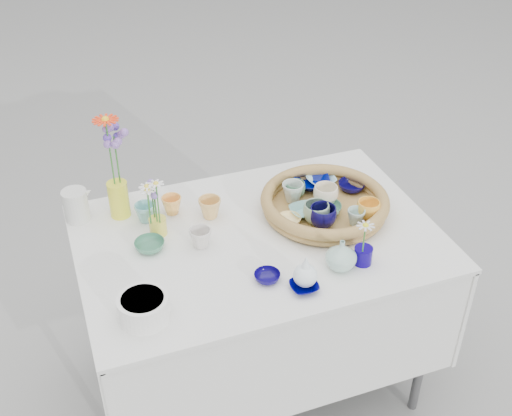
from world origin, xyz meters
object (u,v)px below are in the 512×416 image
object	(u,v)px
display_table	(258,380)
bud_vase_seafoam	(341,255)
wicker_tray	(325,204)
tall_vase_yellow	(119,199)

from	to	relation	value
display_table	bud_vase_seafoam	world-z (taller)	bud_vase_seafoam
display_table	bud_vase_seafoam	size ratio (longest dim) A/B	11.67
display_table	wicker_tray	world-z (taller)	wicker_tray
tall_vase_yellow	wicker_tray	bearing A→B (deg)	-18.75
wicker_tray	bud_vase_seafoam	world-z (taller)	bud_vase_seafoam
wicker_tray	tall_vase_yellow	bearing A→B (deg)	161.25
wicker_tray	bud_vase_seafoam	distance (m)	0.32
wicker_tray	bud_vase_seafoam	xyz separation A→B (m)	(-0.08, -0.31, 0.02)
wicker_tray	bud_vase_seafoam	size ratio (longest dim) A/B	4.39
wicker_tray	display_table	bearing A→B (deg)	-169.88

